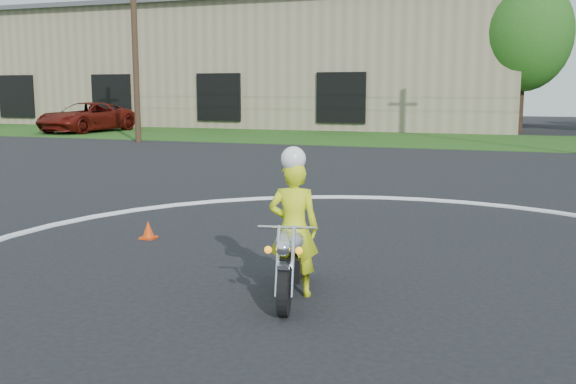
% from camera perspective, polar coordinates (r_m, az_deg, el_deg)
% --- Properties ---
extents(ground, '(120.00, 120.00, 0.00)m').
position_cam_1_polar(ground, '(6.14, -0.18, -14.40)').
color(ground, black).
rests_on(ground, ground).
extents(grass_strip, '(120.00, 10.00, 0.02)m').
position_cam_1_polar(grass_strip, '(32.45, 16.21, 4.38)').
color(grass_strip, '#1E4714').
rests_on(grass_strip, ground).
extents(course_markings, '(19.05, 19.05, 0.12)m').
position_cam_1_polar(course_markings, '(9.96, 20.59, -5.70)').
color(course_markings, silver).
rests_on(course_markings, ground).
extents(primary_motorcycle, '(0.67, 1.82, 0.97)m').
position_cam_1_polar(primary_motorcycle, '(7.58, 0.25, -6.02)').
color(primary_motorcycle, black).
rests_on(primary_motorcycle, ground).
extents(rider_primary_grp, '(0.67, 0.51, 1.80)m').
position_cam_1_polar(rider_primary_grp, '(7.62, 0.51, -2.89)').
color(rider_primary_grp, '#DEF119').
rests_on(rider_primary_grp, ground).
extents(pickup_grp, '(3.40, 6.46, 1.73)m').
position_cam_1_polar(pickup_grp, '(39.73, -17.50, 6.35)').
color(pickup_grp, '#590F0A').
rests_on(pickup_grp, ground).
extents(warehouse, '(41.00, 17.00, 8.30)m').
position_cam_1_polar(warehouse, '(49.50, -4.22, 11.01)').
color(warehouse, tan).
rests_on(warehouse, ground).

